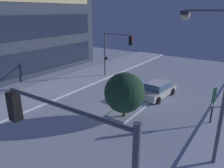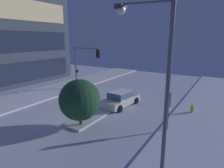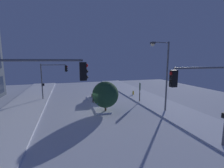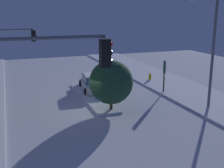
{
  "view_description": "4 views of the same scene",
  "coord_description": "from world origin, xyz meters",
  "px_view_note": "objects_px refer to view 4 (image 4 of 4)",
  "views": [
    {
      "loc": [
        -13.61,
        -9.01,
        8.16
      ],
      "look_at": [
        -1.04,
        -0.39,
        3.0
      ],
      "focal_mm": 34.98,
      "sensor_mm": 36.0,
      "label": 1
    },
    {
      "loc": [
        -10.39,
        -10.16,
        6.65
      ],
      "look_at": [
        2.42,
        -2.2,
        3.02
      ],
      "focal_mm": 30.36,
      "sensor_mm": 36.0,
      "label": 2
    },
    {
      "loc": [
        -17.64,
        3.48,
        6.23
      ],
      "look_at": [
        0.88,
        -2.04,
        3.22
      ],
      "focal_mm": 24.78,
      "sensor_mm": 36.0,
      "label": 3
    },
    {
      "loc": [
        -18.76,
        5.87,
        7.08
      ],
      "look_at": [
        0.29,
        -1.14,
        1.89
      ],
      "focal_mm": 46.18,
      "sensor_mm": 36.0,
      "label": 4
    }
  ],
  "objects_px": {
    "parking_info_sign": "(164,73)",
    "decorated_tree_median": "(111,82)",
    "traffic_light_corner_far_right": "(10,48)",
    "street_lamp_arched": "(208,36)",
    "car_near": "(93,83)",
    "fire_hydrant": "(150,77)",
    "traffic_light_corner_far_left": "(30,90)"
  },
  "relations": [
    {
      "from": "street_lamp_arched",
      "to": "traffic_light_corner_far_left",
      "type": "bearing_deg",
      "value": 20.52
    },
    {
      "from": "traffic_light_corner_far_left",
      "to": "street_lamp_arched",
      "type": "xyz_separation_m",
      "value": [
        6.95,
        -12.55,
        0.84
      ]
    },
    {
      "from": "fire_hydrant",
      "to": "decorated_tree_median",
      "type": "distance_m",
      "value": 10.13
    },
    {
      "from": "traffic_light_corner_far_right",
      "to": "street_lamp_arched",
      "type": "height_order",
      "value": "street_lamp_arched"
    },
    {
      "from": "car_near",
      "to": "parking_info_sign",
      "type": "bearing_deg",
      "value": -112.39
    },
    {
      "from": "street_lamp_arched",
      "to": "car_near",
      "type": "bearing_deg",
      "value": -60.68
    },
    {
      "from": "car_near",
      "to": "fire_hydrant",
      "type": "bearing_deg",
      "value": -71.41
    },
    {
      "from": "traffic_light_corner_far_right",
      "to": "parking_info_sign",
      "type": "relative_size",
      "value": 1.96
    },
    {
      "from": "traffic_light_corner_far_left",
      "to": "fire_hydrant",
      "type": "xyz_separation_m",
      "value": [
        16.21,
        -13.07,
        -4.09
      ]
    },
    {
      "from": "traffic_light_corner_far_left",
      "to": "decorated_tree_median",
      "type": "relative_size",
      "value": 1.73
    },
    {
      "from": "parking_info_sign",
      "to": "traffic_light_corner_far_right",
      "type": "bearing_deg",
      "value": -11.51
    },
    {
      "from": "traffic_light_corner_far_right",
      "to": "street_lamp_arched",
      "type": "xyz_separation_m",
      "value": [
        -10.53,
        -12.89,
        1.45
      ]
    },
    {
      "from": "traffic_light_corner_far_left",
      "to": "traffic_light_corner_far_right",
      "type": "xyz_separation_m",
      "value": [
        17.49,
        0.34,
        -0.61
      ]
    },
    {
      "from": "street_lamp_arched",
      "to": "parking_info_sign",
      "type": "bearing_deg",
      "value": -92.96
    },
    {
      "from": "car_near",
      "to": "street_lamp_arched",
      "type": "relative_size",
      "value": 0.57
    },
    {
      "from": "fire_hydrant",
      "to": "car_near",
      "type": "bearing_deg",
      "value": 102.81
    },
    {
      "from": "traffic_light_corner_far_right",
      "to": "street_lamp_arched",
      "type": "relative_size",
      "value": 0.68
    },
    {
      "from": "decorated_tree_median",
      "to": "traffic_light_corner_far_right",
      "type": "bearing_deg",
      "value": 37.48
    },
    {
      "from": "traffic_light_corner_far_right",
      "to": "parking_info_sign",
      "type": "xyz_separation_m",
      "value": [
        -5.75,
        -12.43,
        -2.04
      ]
    },
    {
      "from": "street_lamp_arched",
      "to": "decorated_tree_median",
      "type": "height_order",
      "value": "street_lamp_arched"
    },
    {
      "from": "traffic_light_corner_far_right",
      "to": "fire_hydrant",
      "type": "bearing_deg",
      "value": -5.44
    },
    {
      "from": "traffic_light_corner_far_left",
      "to": "decorated_tree_median",
      "type": "height_order",
      "value": "traffic_light_corner_far_left"
    },
    {
      "from": "parking_info_sign",
      "to": "traffic_light_corner_far_left",
      "type": "bearing_deg",
      "value": 57.47
    },
    {
      "from": "fire_hydrant",
      "to": "decorated_tree_median",
      "type": "xyz_separation_m",
      "value": [
        -7.21,
        6.91,
        1.73
      ]
    },
    {
      "from": "street_lamp_arched",
      "to": "fire_hydrant",
      "type": "xyz_separation_m",
      "value": [
        9.25,
        -0.53,
        -4.94
      ]
    },
    {
      "from": "fire_hydrant",
      "to": "parking_info_sign",
      "type": "xyz_separation_m",
      "value": [
        -4.47,
        0.99,
        1.45
      ]
    },
    {
      "from": "parking_info_sign",
      "to": "decorated_tree_median",
      "type": "bearing_deg",
      "value": 38.14
    },
    {
      "from": "street_lamp_arched",
      "to": "decorated_tree_median",
      "type": "xyz_separation_m",
      "value": [
        2.05,
        6.38,
        -3.2
      ]
    },
    {
      "from": "street_lamp_arched",
      "to": "decorated_tree_median",
      "type": "bearing_deg",
      "value": -26.26
    },
    {
      "from": "traffic_light_corner_far_left",
      "to": "fire_hydrant",
      "type": "height_order",
      "value": "traffic_light_corner_far_left"
    },
    {
      "from": "fire_hydrant",
      "to": "decorated_tree_median",
      "type": "height_order",
      "value": "decorated_tree_median"
    },
    {
      "from": "traffic_light_corner_far_left",
      "to": "traffic_light_corner_far_right",
      "type": "relative_size",
      "value": 1.13
    }
  ]
}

